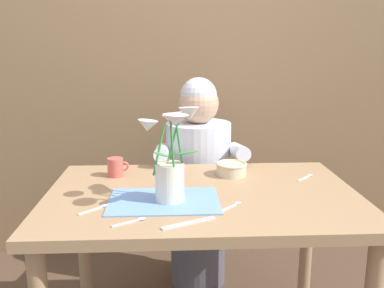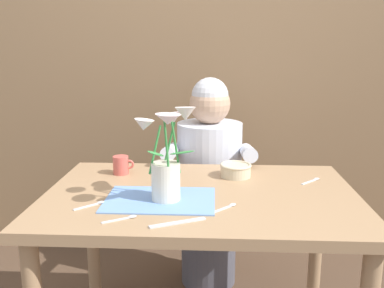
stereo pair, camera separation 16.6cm
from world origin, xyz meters
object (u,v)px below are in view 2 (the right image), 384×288
seated_person (209,185)px  flower_vase (167,157)px  dinner_knife (178,223)px  ceramic_bowl (236,170)px  coffee_cup (121,165)px

seated_person → flower_vase: size_ratio=3.28×
seated_person → dinner_knife: size_ratio=5.97×
seated_person → dinner_knife: 0.94m
ceramic_bowl → coffee_cup: size_ratio=1.46×
seated_person → dinner_knife: seated_person is taller
seated_person → flower_vase: seated_person is taller
ceramic_bowl → dinner_knife: bearing=-112.1°
coffee_cup → dinner_knife: bearing=-60.7°
seated_person → ceramic_bowl: 0.47m
ceramic_bowl → coffee_cup: bearing=178.6°
flower_vase → dinner_knife: size_ratio=1.82×
seated_person → ceramic_bowl: bearing=-72.3°
flower_vase → coffee_cup: size_ratio=3.72×
dinner_knife → coffee_cup: coffee_cup is taller
ceramic_bowl → coffee_cup: 0.50m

